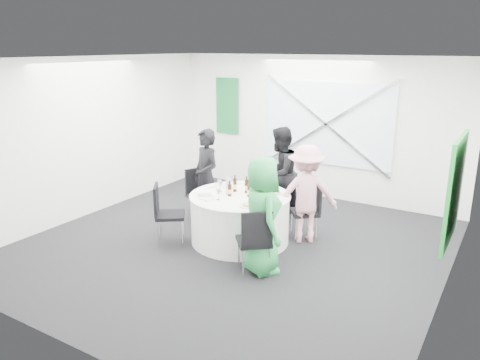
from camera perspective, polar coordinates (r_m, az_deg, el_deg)
The scene contains 49 objects.
floor at distance 7.30m, azimuth -0.82°, elevation -7.94°, with size 6.00×6.00×0.00m, color black.
ceiling at distance 6.66m, azimuth -0.92°, elevation 14.62°, with size 6.00×6.00×0.00m, color white.
wall_back at distance 9.47m, azimuth 8.90°, elevation 6.36°, with size 6.00×6.00×0.00m, color white.
wall_front at distance 4.70m, azimuth -20.83°, elevation -4.59°, with size 6.00×6.00×0.00m, color white.
wall_left at distance 8.78m, azimuth -17.74°, elevation 5.03°, with size 6.00×6.00×0.00m, color white.
wall_right at distance 5.88m, azimuth 24.73°, elevation -0.95°, with size 6.00×6.00×0.00m, color white.
window_panel at distance 9.31m, azimuth 10.55°, elevation 6.74°, with size 2.60×0.03×1.60m, color silver.
window_brace_a at distance 9.27m, azimuth 10.46°, elevation 6.71°, with size 0.05×0.05×3.16m, color silver.
window_brace_b at distance 9.27m, azimuth 10.46°, elevation 6.71°, with size 0.05×0.05×3.16m, color silver.
green_banner at distance 10.30m, azimuth -1.57°, elevation 9.02°, with size 0.55×0.04×1.20m, color #135F31.
green_sign at distance 6.51m, azimuth 24.69°, elevation -1.22°, with size 0.05×1.20×1.40m, color #17832A.
banquet_table at distance 7.31m, azimuth 0.00°, elevation -4.67°, with size 1.56×1.56×0.76m.
chair_back at distance 8.18m, azimuth 2.99°, elevation -0.88°, with size 0.51×0.52×0.99m.
chair_back_left at distance 8.23m, azimuth -5.06°, elevation -1.24°, with size 0.54×0.54×0.90m.
chair_back_right at distance 7.45m, azimuth 8.54°, elevation -3.28°, with size 0.57×0.57×0.89m.
chair_front_right at distance 6.16m, azimuth 1.86°, elevation -7.01°, with size 0.61×0.61×0.95m.
chair_front_left at distance 7.26m, azimuth -9.20°, elevation -3.58°, with size 0.60×0.60×0.94m.
person_man_back_left at distance 7.99m, azimuth -4.15°, elevation 0.42°, with size 0.60×0.39×1.63m, color black.
person_man_back at distance 8.18m, azimuth 4.86°, elevation 0.80°, with size 0.80×0.44×1.64m, color black.
person_woman_pink at distance 7.26m, azimuth 8.03°, elevation -1.71°, with size 1.00×0.46×1.54m, color pink.
person_woman_green at distance 6.22m, azimuth 2.70°, elevation -4.35°, with size 0.78×0.51×1.60m, color green.
plate_back at distance 7.66m, azimuth 2.12°, elevation -0.62°, with size 0.25×0.25×0.01m.
plate_back_left at distance 7.65m, azimuth -2.12°, elevation -0.66°, with size 0.25×0.25×0.01m.
plate_back_right at distance 7.23m, azimuth 4.18°, elevation -1.63°, with size 0.28×0.28×0.04m.
plate_front_right at distance 6.68m, azimuth 1.02°, elevation -3.09°, with size 0.26×0.26×0.04m.
plate_front_left at distance 7.06m, azimuth -4.10°, elevation -2.14°, with size 0.27×0.27×0.01m.
napkin at distance 7.15m, azimuth -4.40°, elevation -1.62°, with size 0.20×0.13×0.06m, color white.
beer_bottle_a at distance 7.32m, azimuth -0.62°, elevation -0.64°, with size 0.06×0.06×0.27m.
beer_bottle_b at distance 7.26m, azimuth 0.81°, elevation -0.79°, with size 0.06×0.06×0.27m.
beer_bottle_c at distance 7.07m, azimuth 1.13°, elevation -1.32°, with size 0.06×0.06×0.25m.
beer_bottle_d at distance 7.11m, azimuth -1.27°, elevation -1.26°, with size 0.06×0.06×0.24m.
green_water_bottle at distance 7.15m, azimuth 1.83°, elevation -0.95°, with size 0.08×0.08×0.29m.
clear_water_bottle at distance 7.19m, azimuth -1.44°, elevation -0.84°, with size 0.08×0.08×0.30m.
wine_glass_a at distance 7.37m, azimuth 2.10°, elevation -0.37°, with size 0.07×0.07×0.17m.
wine_glass_b at distance 7.46m, azimuth -1.16°, elevation -0.14°, with size 0.07×0.07×0.17m.
wine_glass_c at distance 7.52m, azimuth -0.78°, elevation -0.00°, with size 0.07×0.07×0.17m.
wine_glass_d at distance 7.30m, azimuth -2.40°, elevation -0.54°, with size 0.07×0.07×0.17m.
wine_glass_e at distance 6.93m, azimuth -2.67°, elevation -1.44°, with size 0.07×0.07×0.17m.
wine_glass_f at distance 7.39m, azimuth -2.53°, elevation -0.31°, with size 0.07×0.07×0.17m.
fork_a at distance 7.56m, azimuth 3.21°, elevation -0.90°, with size 0.01×0.15×0.01m, color silver.
knife_a at distance 7.72m, azimuth 0.69°, elevation -0.52°, with size 0.01×0.15×0.01m, color silver.
fork_b at distance 7.30m, azimuth -4.45°, elevation -1.56°, with size 0.01×0.15×0.01m, color silver.
knife_b at distance 6.95m, azimuth -4.25°, elevation -2.47°, with size 0.01×0.15×0.01m, color silver.
fork_c at distance 6.64m, azimuth 0.56°, elevation -3.34°, with size 0.01×0.15×0.01m, color silver.
knife_c at distance 6.73m, azimuth 2.69°, elevation -3.08°, with size 0.01×0.15×0.01m, color silver.
fork_d at distance 7.73m, azimuth -0.41°, elevation -0.51°, with size 0.01×0.15×0.01m, color silver.
knife_d at distance 7.56m, azimuth -3.26°, elevation -0.92°, with size 0.01×0.15×0.01m, color silver.
fork_e at distance 7.06m, azimuth 4.52°, elevation -2.18°, with size 0.01×0.15×0.01m, color silver.
knife_e at distance 7.35m, azimuth 4.32°, elevation -1.43°, with size 0.01×0.15×0.01m, color silver.
Camera 1 is at (3.55, -5.63, 2.98)m, focal length 35.00 mm.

